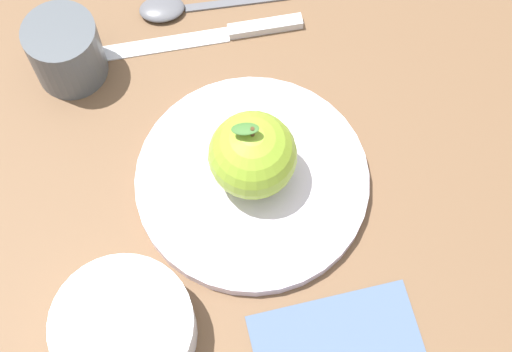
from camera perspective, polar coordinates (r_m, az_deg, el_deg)
ground_plane at (r=0.73m, az=-0.06°, el=0.67°), size 2.40×2.40×0.00m
dinner_plate at (r=0.72m, az=0.00°, el=-0.37°), size 0.22×0.22×0.01m
apple at (r=0.68m, az=0.07°, el=1.52°), size 0.08×0.08×0.09m
side_bowl at (r=0.66m, az=-9.90°, el=-11.21°), size 0.12×0.12×0.04m
cup at (r=0.78m, az=-14.16°, el=9.24°), size 0.07×0.07×0.07m
knife at (r=0.81m, az=-2.96°, el=10.55°), size 0.22×0.09×0.01m
spoon at (r=0.83m, az=-5.92°, el=12.49°), size 0.16×0.07×0.01m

